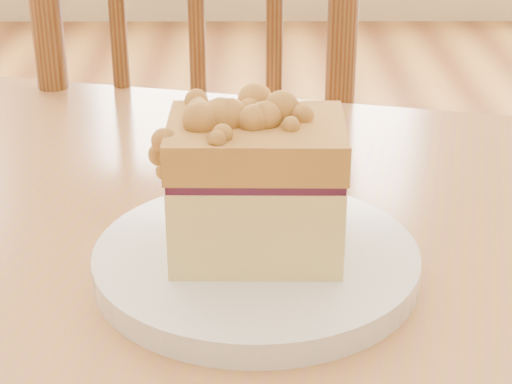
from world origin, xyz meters
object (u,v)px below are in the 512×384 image
plate (256,262)px  cafe_chair_main (202,231)px  cafe_table_main (55,373)px  cake_slice (257,179)px

plate → cafe_chair_main: bearing=97.3°
cafe_table_main → plate: size_ratio=5.99×
plate → cake_slice: (0.00, 0.00, 0.07)m
cake_slice → plate: bearing=-103.6°
plate → cake_slice: 0.07m
cafe_chair_main → plate: (0.08, -0.59, 0.29)m
cafe_chair_main → plate: cafe_chair_main is taller
cafe_chair_main → cake_slice: cafe_chair_main is taller
cafe_table_main → plate: (0.16, -0.00, 0.10)m
cafe_table_main → cake_slice: bearing=13.1°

